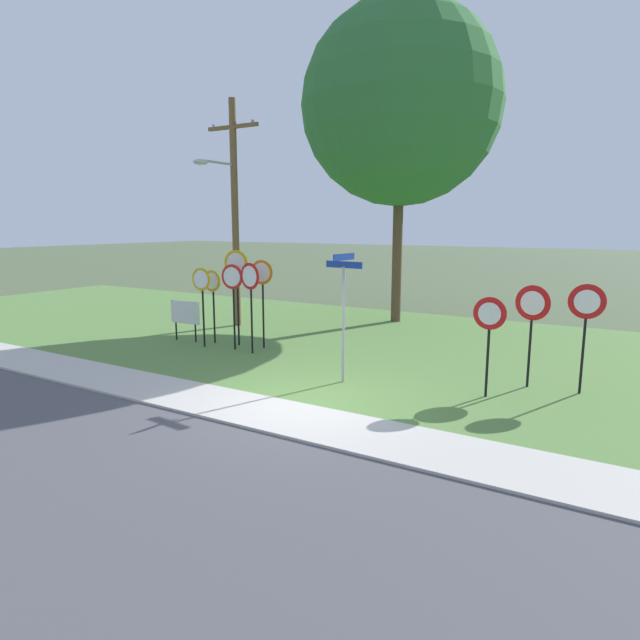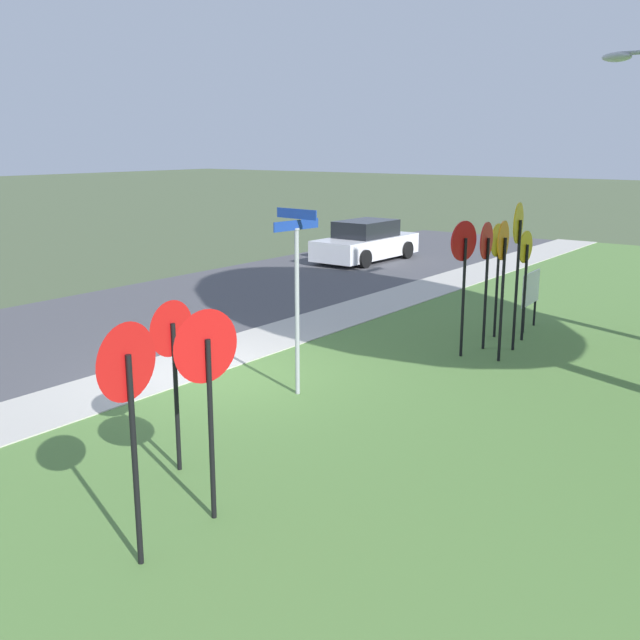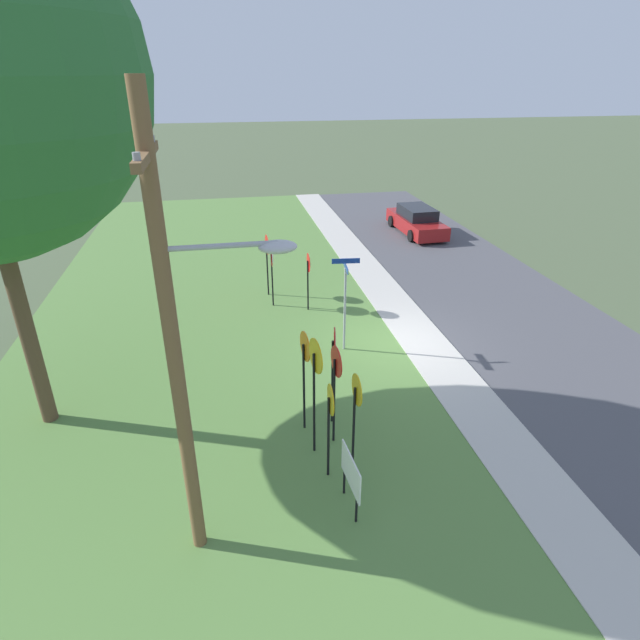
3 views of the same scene
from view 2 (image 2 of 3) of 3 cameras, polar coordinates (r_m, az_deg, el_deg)
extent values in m
plane|color=#4C5B3D|center=(13.07, -8.02, -4.29)|extent=(160.00, 160.00, 0.00)
cube|color=#4C4C51|center=(16.68, -19.90, -1.07)|extent=(44.00, 6.40, 0.01)
cube|color=#BCB7AD|center=(13.61, -10.44, -3.53)|extent=(44.00, 1.60, 0.06)
cube|color=#567F3D|center=(10.06, 17.67, -10.21)|extent=(44.00, 12.00, 0.04)
cylinder|color=black|center=(15.47, 15.45, 2.01)|extent=(0.06, 0.06, 1.95)
cylinder|color=gold|center=(15.34, 15.52, 5.43)|extent=(0.64, 0.04, 0.64)
cylinder|color=white|center=(15.34, 15.46, 5.44)|extent=(0.50, 0.02, 0.50)
cylinder|color=black|center=(14.61, 14.87, 2.52)|extent=(0.06, 0.06, 2.52)
cylinder|color=gold|center=(14.46, 15.01, 7.21)|extent=(0.76, 0.16, 0.77)
cylinder|color=white|center=(14.46, 14.94, 7.22)|extent=(0.59, 0.11, 0.60)
cylinder|color=black|center=(13.98, 10.95, 1.66)|extent=(0.06, 0.06, 2.23)
cylinder|color=red|center=(13.83, 11.00, 5.98)|extent=(0.73, 0.17, 0.74)
cylinder|color=white|center=(13.84, 10.93, 5.99)|extent=(0.57, 0.12, 0.58)
cylinder|color=black|center=(15.58, 13.44, 2.41)|extent=(0.06, 0.06, 2.06)
cylinder|color=gold|center=(15.45, 13.50, 5.99)|extent=(0.67, 0.05, 0.67)
cylinder|color=white|center=(15.45, 13.44, 6.00)|extent=(0.52, 0.02, 0.52)
cylinder|color=black|center=(14.59, 12.62, 1.94)|extent=(0.06, 0.06, 2.17)
cylinder|color=red|center=(14.45, 12.68, 5.97)|extent=(0.71, 0.10, 0.71)
cylinder|color=white|center=(14.45, 12.62, 5.98)|extent=(0.55, 0.07, 0.55)
cylinder|color=black|center=(13.81, 13.81, 1.47)|extent=(0.06, 0.06, 2.28)
cylinder|color=orange|center=(13.65, 13.91, 5.96)|extent=(0.70, 0.12, 0.70)
cylinder|color=white|center=(13.66, 13.84, 5.96)|extent=(0.54, 0.08, 0.55)
cylinder|color=black|center=(7.88, -8.37, -8.44)|extent=(0.06, 0.06, 1.97)
cone|color=red|center=(7.62, -8.82, -1.99)|extent=(0.77, 0.18, 0.77)
cone|color=white|center=(7.63, -8.93, -1.97)|extent=(0.52, 0.12, 0.53)
cylinder|color=black|center=(9.11, -10.98, -5.91)|extent=(0.06, 0.06, 1.85)
cone|color=red|center=(8.90, -11.40, -0.64)|extent=(0.68, 0.04, 0.68)
cone|color=silver|center=(8.92, -11.49, -0.62)|extent=(0.46, 0.02, 0.46)
cylinder|color=black|center=(7.17, -14.04, -10.58)|extent=(0.06, 0.06, 2.07)
cone|color=red|center=(6.87, -14.71, -3.14)|extent=(0.74, 0.10, 0.74)
cone|color=white|center=(6.89, -14.82, -3.10)|extent=(0.50, 0.07, 0.50)
cylinder|color=#9EA0A8|center=(11.59, -1.77, 0.48)|extent=(0.07, 0.07, 2.62)
cylinder|color=#9EA0A8|center=(11.36, -1.82, 7.01)|extent=(0.09, 0.09, 0.03)
cube|color=navy|center=(11.36, -1.82, 7.31)|extent=(0.96, 0.11, 0.15)
cube|color=navy|center=(11.34, -1.83, 8.16)|extent=(0.10, 0.81, 0.15)
ellipsoid|color=#B7B7BC|center=(16.18, 21.85, 18.25)|extent=(0.40, 0.56, 0.18)
cylinder|color=black|center=(16.95, 16.16, 0.50)|extent=(0.05, 0.05, 0.55)
cylinder|color=black|center=(16.23, 15.38, -0.01)|extent=(0.05, 0.05, 0.55)
cube|color=white|center=(16.46, 15.91, 2.37)|extent=(1.10, 0.11, 0.70)
cube|color=silver|center=(25.68, 3.54, 5.65)|extent=(4.28, 1.79, 0.68)
cube|color=black|center=(25.60, 3.56, 7.03)|extent=(2.15, 1.49, 0.56)
cylinder|color=black|center=(24.15, 3.46, 4.71)|extent=(0.60, 0.19, 0.60)
cylinder|color=black|center=(25.14, 0.21, 5.08)|extent=(0.60, 0.19, 0.60)
cylinder|color=black|center=(26.34, 6.70, 5.37)|extent=(0.60, 0.19, 0.60)
cylinder|color=black|center=(27.26, 3.60, 5.70)|extent=(0.60, 0.19, 0.60)
camera|label=1|loc=(17.86, -44.04, 8.69)|focal=30.32mm
camera|label=3|loc=(23.19, 29.24, 21.45)|focal=29.14mm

